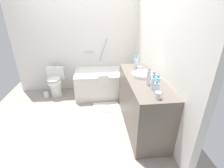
{
  "coord_description": "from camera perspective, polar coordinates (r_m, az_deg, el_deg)",
  "views": [
    {
      "loc": [
        0.31,
        -2.66,
        1.9
      ],
      "look_at": [
        0.63,
        0.2,
        0.56
      ],
      "focal_mm": 25.85,
      "sensor_mm": 36.0,
      "label": 1
    }
  ],
  "objects": [
    {
      "name": "ground_plane",
      "position": [
        3.28,
        -10.76,
        -10.98
      ],
      "size": [
        3.71,
        3.71,
        0.0
      ],
      "primitive_type": "plane",
      "color": "#9E9389"
    },
    {
      "name": "wall_back_tiled",
      "position": [
        4.03,
        -11.04,
        15.0
      ],
      "size": [
        3.11,
        0.1,
        2.47
      ],
      "primitive_type": "cube",
      "color": "white",
      "rests_on": "ground_plane"
    },
    {
      "name": "wall_right_mirror",
      "position": [
        2.95,
        15.94,
        10.96
      ],
      "size": [
        0.1,
        2.9,
        2.47
      ],
      "primitive_type": "cube",
      "color": "white",
      "rests_on": "ground_plane"
    },
    {
      "name": "bathtub",
      "position": [
        3.87,
        -2.23,
        0.72
      ],
      "size": [
        1.42,
        0.78,
        1.28
      ],
      "color": "silver",
      "rests_on": "ground_plane"
    },
    {
      "name": "toilet",
      "position": [
        4.04,
        -19.39,
        0.68
      ],
      "size": [
        0.4,
        0.5,
        0.68
      ],
      "rotation": [
        0.0,
        0.0,
        -1.65
      ],
      "color": "white",
      "rests_on": "ground_plane"
    },
    {
      "name": "vanity_counter",
      "position": [
        2.84,
        10.46,
        -6.37
      ],
      "size": [
        0.55,
        1.54,
        0.9
      ],
      "primitive_type": "cube",
      "color": "#6B6056",
      "rests_on": "ground_plane"
    },
    {
      "name": "sink_basin",
      "position": [
        2.72,
        10.6,
        3.35
      ],
      "size": [
        0.35,
        0.35,
        0.05
      ],
      "primitive_type": "cylinder",
      "color": "white",
      "rests_on": "vanity_counter"
    },
    {
      "name": "sink_faucet",
      "position": [
        2.78,
        14.68,
        3.6
      ],
      "size": [
        0.1,
        0.15,
        0.07
      ],
      "color": "silver",
      "rests_on": "vanity_counter"
    },
    {
      "name": "water_bottle_0",
      "position": [
        2.2,
        15.73,
        -0.11
      ],
      "size": [
        0.07,
        0.07,
        0.23
      ],
      "color": "silver",
      "rests_on": "vanity_counter"
    },
    {
      "name": "water_bottle_1",
      "position": [
        3.16,
        8.76,
        8.18
      ],
      "size": [
        0.07,
        0.07,
        0.23
      ],
      "color": "silver",
      "rests_on": "vanity_counter"
    },
    {
      "name": "water_bottle_2",
      "position": [
        2.98,
        8.39,
        7.18
      ],
      "size": [
        0.06,
        0.06,
        0.23
      ],
      "color": "silver",
      "rests_on": "vanity_counter"
    },
    {
      "name": "water_bottle_3",
      "position": [
        2.38,
        12.77,
        2.29
      ],
      "size": [
        0.06,
        0.06,
        0.24
      ],
      "color": "silver",
      "rests_on": "vanity_counter"
    },
    {
      "name": "water_bottle_4",
      "position": [
        2.27,
        14.41,
        0.22
      ],
      "size": [
        0.07,
        0.07,
        0.19
      ],
      "color": "silver",
      "rests_on": "vanity_counter"
    },
    {
      "name": "water_bottle_5",
      "position": [
        2.12,
        15.34,
        -1.7
      ],
      "size": [
        0.06,
        0.06,
        0.19
      ],
      "color": "silver",
      "rests_on": "vanity_counter"
    },
    {
      "name": "drinking_glass_0",
      "position": [
        2.07,
        15.95,
        -3.9
      ],
      "size": [
        0.08,
        0.08,
        0.09
      ],
      "primitive_type": "cylinder",
      "color": "white",
      "rests_on": "vanity_counter"
    },
    {
      "name": "drinking_glass_1",
      "position": [
        2.93,
        9.53,
        5.41
      ],
      "size": [
        0.06,
        0.06,
        0.08
      ],
      "primitive_type": "cylinder",
      "color": "white",
      "rests_on": "vanity_counter"
    },
    {
      "name": "soap_dish",
      "position": [
        3.1,
        9.7,
        5.85
      ],
      "size": [
        0.09,
        0.06,
        0.02
      ],
      "primitive_type": "cube",
      "color": "white",
      "rests_on": "vanity_counter"
    },
    {
      "name": "bath_mat",
      "position": [
        3.48,
        -2.05,
        -8.14
      ],
      "size": [
        0.55,
        0.39,
        0.01
      ],
      "primitive_type": "cube",
      "color": "white",
      "rests_on": "ground_plane"
    },
    {
      "name": "toilet_paper_roll",
      "position": [
        4.13,
        -22.21,
        -3.57
      ],
      "size": [
        0.11,
        0.11,
        0.12
      ],
      "primitive_type": "cylinder",
      "color": "white",
      "rests_on": "ground_plane"
    }
  ]
}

